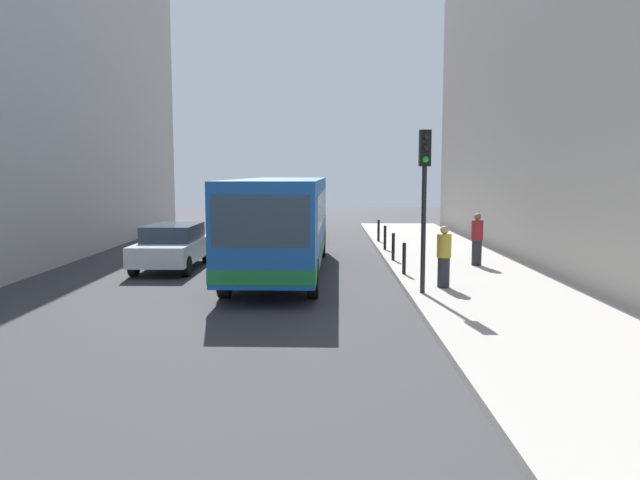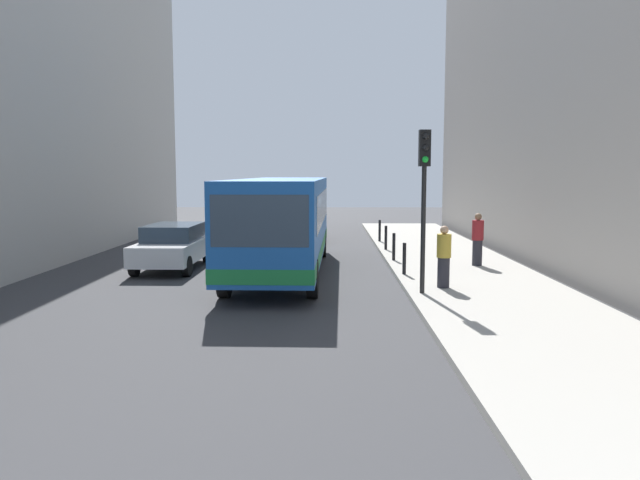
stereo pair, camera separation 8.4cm
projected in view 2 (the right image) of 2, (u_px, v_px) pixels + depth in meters
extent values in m
plane|color=#38383A|center=(287.00, 286.00, 17.50)|extent=(80.00, 80.00, 0.00)
cube|color=#ADA89E|center=(479.00, 284.00, 17.42)|extent=(4.40, 40.00, 0.15)
cube|color=gray|center=(639.00, 60.00, 20.57)|extent=(7.00, 32.00, 13.84)
cube|color=#19519E|center=(283.00, 219.00, 19.57)|extent=(2.75, 11.05, 2.50)
cube|color=#197238|center=(283.00, 248.00, 19.67)|extent=(2.77, 11.07, 0.36)
cube|color=#2D3D4C|center=(260.00, 221.00, 14.09)|extent=(2.26, 0.11, 1.20)
cube|color=#2D3D4C|center=(284.00, 207.00, 20.03)|extent=(2.73, 9.45, 1.00)
cylinder|color=black|center=(312.00, 279.00, 15.79)|extent=(0.30, 1.01, 1.00)
cylinder|color=black|center=(225.00, 278.00, 15.87)|extent=(0.30, 1.01, 1.00)
cylinder|color=black|center=(322.00, 244.00, 23.54)|extent=(0.30, 1.01, 1.00)
cylinder|color=black|center=(263.00, 244.00, 23.62)|extent=(0.30, 1.01, 1.00)
cube|color=silver|center=(173.00, 250.00, 20.58)|extent=(1.87, 4.43, 0.64)
cube|color=#2D3D4C|center=(174.00, 232.00, 20.67)|extent=(1.64, 2.49, 0.52)
cylinder|color=black|center=(187.00, 266.00, 19.10)|extent=(0.23, 0.64, 0.64)
cylinder|color=black|center=(134.00, 266.00, 19.15)|extent=(0.23, 0.64, 0.64)
cylinder|color=black|center=(207.00, 254.00, 22.08)|extent=(0.23, 0.64, 0.64)
cylinder|color=black|center=(162.00, 253.00, 22.13)|extent=(0.23, 0.64, 0.64)
cube|color=black|center=(301.00, 227.00, 28.97)|extent=(2.01, 4.48, 0.64)
cube|color=#2D3D4C|center=(301.00, 215.00, 29.06)|extent=(1.71, 2.54, 0.52)
cylinder|color=black|center=(320.00, 238.00, 27.54)|extent=(0.25, 0.65, 0.64)
cylinder|color=black|center=(283.00, 238.00, 27.49)|extent=(0.25, 0.65, 0.64)
cylinder|color=black|center=(318.00, 231.00, 30.52)|extent=(0.25, 0.65, 0.64)
cylinder|color=black|center=(285.00, 231.00, 30.47)|extent=(0.25, 0.65, 0.64)
cylinder|color=black|center=(423.00, 230.00, 15.57)|extent=(0.12, 0.12, 3.20)
cube|color=black|center=(425.00, 148.00, 15.35)|extent=(0.28, 0.24, 0.90)
sphere|color=black|center=(426.00, 136.00, 15.19)|extent=(0.16, 0.16, 0.16)
sphere|color=black|center=(425.00, 148.00, 15.22)|extent=(0.16, 0.16, 0.16)
sphere|color=green|center=(425.00, 159.00, 15.25)|extent=(0.16, 0.16, 0.16)
cylinder|color=black|center=(404.00, 259.00, 18.60)|extent=(0.11, 0.11, 0.95)
cylinder|color=black|center=(394.00, 247.00, 21.59)|extent=(0.11, 0.11, 0.95)
cylinder|color=black|center=(386.00, 238.00, 24.57)|extent=(0.11, 0.11, 0.95)
cylinder|color=black|center=(380.00, 231.00, 27.56)|extent=(0.11, 0.11, 0.95)
cylinder|color=#26262D|center=(443.00, 272.00, 16.45)|extent=(0.32, 0.32, 0.81)
cylinder|color=gold|center=(444.00, 246.00, 16.37)|extent=(0.38, 0.38, 0.62)
sphere|color=tan|center=(444.00, 230.00, 16.33)|extent=(0.22, 0.22, 0.22)
cylinder|color=#26262D|center=(477.00, 253.00, 20.36)|extent=(0.32, 0.32, 0.84)
cylinder|color=maroon|center=(478.00, 230.00, 20.28)|extent=(0.38, 0.38, 0.65)
sphere|color=#8C6647|center=(478.00, 217.00, 20.23)|extent=(0.23, 0.23, 0.23)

